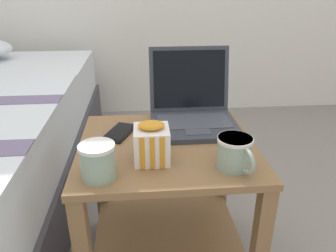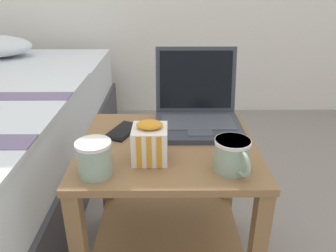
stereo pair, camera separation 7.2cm
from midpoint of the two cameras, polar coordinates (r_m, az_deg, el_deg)
bedside_table at (r=1.15m, az=-2.00°, el=-11.32°), size 0.57×0.51×0.51m
laptop at (r=1.19m, az=2.60°, el=2.84°), size 0.30×0.30×0.26m
mug_front_left at (r=0.89m, az=-14.42°, el=-5.63°), size 0.10×0.14×0.10m
mug_front_right at (r=0.92m, az=9.36°, el=-4.40°), size 0.10×0.14×0.09m
snack_bag at (r=0.94m, az=-5.06°, el=-3.03°), size 0.10×0.11×0.12m
cell_phone at (r=1.14m, az=-10.25°, el=-1.13°), size 0.12×0.16×0.01m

